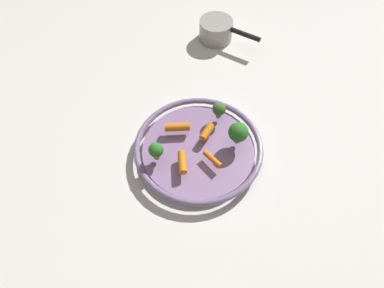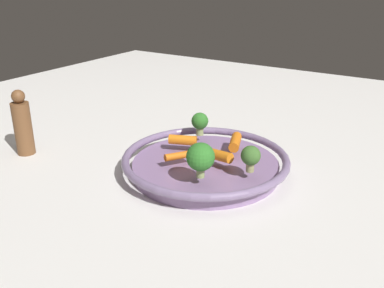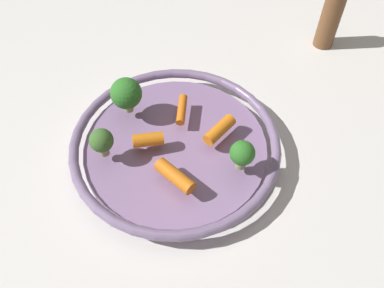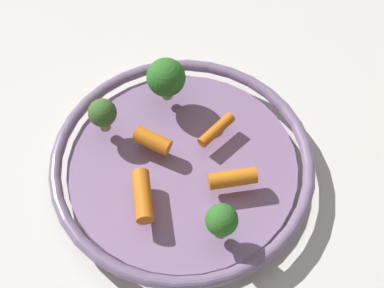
{
  "view_description": "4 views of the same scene",
  "coord_description": "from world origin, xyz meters",
  "px_view_note": "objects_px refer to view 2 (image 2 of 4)",
  "views": [
    {
      "loc": [
        -0.53,
        -0.16,
        0.84
      ],
      "look_at": [
        -0.01,
        0.02,
        0.05
      ],
      "focal_mm": 34.5,
      "sensor_mm": 36.0,
      "label": 1
    },
    {
      "loc": [
        0.41,
        -0.7,
        0.4
      ],
      "look_at": [
        -0.02,
        -0.02,
        0.07
      ],
      "focal_mm": 40.66,
      "sensor_mm": 36.0,
      "label": 2
    },
    {
      "loc": [
        0.15,
        0.38,
        0.56
      ],
      "look_at": [
        -0.02,
        0.03,
        0.06
      ],
      "focal_mm": 38.05,
      "sensor_mm": 36.0,
      "label": 3
    },
    {
      "loc": [
        -0.1,
        0.38,
        0.67
      ],
      "look_at": [
        -0.01,
        -0.0,
        0.07
      ],
      "focal_mm": 54.23,
      "sensor_mm": 36.0,
      "label": 4
    }
  ],
  "objects_px": {
    "baby_carrot_left": "(235,142)",
    "broccoli_floret_mid": "(251,156)",
    "serving_bowl": "(205,163)",
    "pepper_mill": "(23,125)",
    "baby_carrot_right": "(183,140)",
    "broccoli_floret_edge": "(201,157)",
    "broccoli_floret_large": "(200,122)",
    "baby_carrot_back": "(221,156)",
    "baby_carrot_center": "(178,156)"
  },
  "relations": [
    {
      "from": "baby_carrot_left",
      "to": "broccoli_floret_mid",
      "type": "xyz_separation_m",
      "value": [
        0.08,
        -0.09,
        0.02
      ]
    },
    {
      "from": "serving_bowl",
      "to": "broccoli_floret_edge",
      "type": "height_order",
      "value": "broccoli_floret_edge"
    },
    {
      "from": "pepper_mill",
      "to": "baby_carrot_left",
      "type": "bearing_deg",
      "value": 24.89
    },
    {
      "from": "baby_carrot_center",
      "to": "baby_carrot_back",
      "type": "bearing_deg",
      "value": 26.4
    },
    {
      "from": "baby_carrot_right",
      "to": "baby_carrot_left",
      "type": "height_order",
      "value": "same"
    },
    {
      "from": "baby_carrot_back",
      "to": "broccoli_floret_large",
      "type": "relative_size",
      "value": 0.91
    },
    {
      "from": "baby_carrot_right",
      "to": "baby_carrot_back",
      "type": "bearing_deg",
      "value": -15.57
    },
    {
      "from": "serving_bowl",
      "to": "baby_carrot_center",
      "type": "relative_size",
      "value": 5.95
    },
    {
      "from": "serving_bowl",
      "to": "baby_carrot_right",
      "type": "xyz_separation_m",
      "value": [
        -0.07,
        0.02,
        0.03
      ]
    },
    {
      "from": "broccoli_floret_large",
      "to": "broccoli_floret_mid",
      "type": "relative_size",
      "value": 1.03
    },
    {
      "from": "serving_bowl",
      "to": "pepper_mill",
      "type": "xyz_separation_m",
      "value": [
        -0.4,
        -0.13,
        0.05
      ]
    },
    {
      "from": "pepper_mill",
      "to": "broccoli_floret_large",
      "type": "bearing_deg",
      "value": 33.64
    },
    {
      "from": "baby_carrot_center",
      "to": "broccoli_floret_mid",
      "type": "relative_size",
      "value": 1.13
    },
    {
      "from": "broccoli_floret_edge",
      "to": "pepper_mill",
      "type": "bearing_deg",
      "value": -175.13
    },
    {
      "from": "baby_carrot_right",
      "to": "baby_carrot_back",
      "type": "height_order",
      "value": "baby_carrot_back"
    },
    {
      "from": "baby_carrot_right",
      "to": "broccoli_floret_mid",
      "type": "height_order",
      "value": "broccoli_floret_mid"
    },
    {
      "from": "pepper_mill",
      "to": "baby_carrot_back",
      "type": "bearing_deg",
      "value": 15.18
    },
    {
      "from": "baby_carrot_back",
      "to": "broccoli_floret_large",
      "type": "xyz_separation_m",
      "value": [
        -0.11,
        0.1,
        0.02
      ]
    },
    {
      "from": "broccoli_floret_mid",
      "to": "pepper_mill",
      "type": "bearing_deg",
      "value": -168.12
    },
    {
      "from": "baby_carrot_left",
      "to": "broccoli_floret_edge",
      "type": "height_order",
      "value": "broccoli_floret_edge"
    },
    {
      "from": "broccoli_floret_edge",
      "to": "broccoli_floret_mid",
      "type": "distance_m",
      "value": 0.1
    },
    {
      "from": "baby_carrot_right",
      "to": "broccoli_floret_edge",
      "type": "relative_size",
      "value": 0.9
    },
    {
      "from": "broccoli_floret_edge",
      "to": "broccoli_floret_mid",
      "type": "relative_size",
      "value": 1.29
    },
    {
      "from": "baby_carrot_left",
      "to": "pepper_mill",
      "type": "xyz_separation_m",
      "value": [
        -0.43,
        -0.2,
        0.02
      ]
    },
    {
      "from": "baby_carrot_left",
      "to": "baby_carrot_right",
      "type": "bearing_deg",
      "value": -153.87
    },
    {
      "from": "baby_carrot_center",
      "to": "broccoli_floret_edge",
      "type": "bearing_deg",
      "value": -29.46
    },
    {
      "from": "baby_carrot_center",
      "to": "broccoli_floret_edge",
      "type": "xyz_separation_m",
      "value": [
        0.08,
        -0.04,
        0.03
      ]
    },
    {
      "from": "baby_carrot_left",
      "to": "pepper_mill",
      "type": "relative_size",
      "value": 0.44
    },
    {
      "from": "baby_carrot_right",
      "to": "baby_carrot_left",
      "type": "relative_size",
      "value": 0.89
    },
    {
      "from": "baby_carrot_right",
      "to": "baby_carrot_center",
      "type": "xyz_separation_m",
      "value": [
        0.04,
        -0.07,
        -0.0
      ]
    },
    {
      "from": "baby_carrot_center",
      "to": "pepper_mill",
      "type": "relative_size",
      "value": 0.38
    },
    {
      "from": "baby_carrot_center",
      "to": "broccoli_floret_large",
      "type": "height_order",
      "value": "broccoli_floret_large"
    },
    {
      "from": "broccoli_floret_large",
      "to": "baby_carrot_back",
      "type": "bearing_deg",
      "value": -42.19
    },
    {
      "from": "broccoli_floret_edge",
      "to": "broccoli_floret_mid",
      "type": "xyz_separation_m",
      "value": [
        0.07,
        0.07,
        -0.01
      ]
    },
    {
      "from": "baby_carrot_left",
      "to": "baby_carrot_center",
      "type": "relative_size",
      "value": 1.16
    },
    {
      "from": "baby_carrot_left",
      "to": "broccoli_floret_mid",
      "type": "height_order",
      "value": "broccoli_floret_mid"
    },
    {
      "from": "baby_carrot_center",
      "to": "broccoli_floret_large",
      "type": "relative_size",
      "value": 1.1
    },
    {
      "from": "serving_bowl",
      "to": "pepper_mill",
      "type": "relative_size",
      "value": 2.29
    },
    {
      "from": "baby_carrot_back",
      "to": "baby_carrot_center",
      "type": "height_order",
      "value": "baby_carrot_back"
    },
    {
      "from": "baby_carrot_right",
      "to": "broccoli_floret_edge",
      "type": "height_order",
      "value": "broccoli_floret_edge"
    },
    {
      "from": "baby_carrot_left",
      "to": "baby_carrot_back",
      "type": "distance_m",
      "value": 0.08
    },
    {
      "from": "serving_bowl",
      "to": "baby_carrot_left",
      "type": "xyz_separation_m",
      "value": [
        0.03,
        0.07,
        0.03
      ]
    },
    {
      "from": "baby_carrot_back",
      "to": "broccoli_floret_mid",
      "type": "xyz_separation_m",
      "value": [
        0.07,
        -0.01,
        0.02
      ]
    },
    {
      "from": "broccoli_floret_edge",
      "to": "pepper_mill",
      "type": "xyz_separation_m",
      "value": [
        -0.44,
        -0.04,
        -0.01
      ]
    },
    {
      "from": "baby_carrot_back",
      "to": "broccoli_floret_large",
      "type": "distance_m",
      "value": 0.15
    },
    {
      "from": "serving_bowl",
      "to": "broccoli_floret_edge",
      "type": "distance_m",
      "value": 0.12
    },
    {
      "from": "broccoli_floret_large",
      "to": "pepper_mill",
      "type": "height_order",
      "value": "pepper_mill"
    },
    {
      "from": "serving_bowl",
      "to": "broccoli_floret_large",
      "type": "xyz_separation_m",
      "value": [
        -0.07,
        0.09,
        0.05
      ]
    },
    {
      "from": "broccoli_floret_mid",
      "to": "baby_carrot_back",
      "type": "bearing_deg",
      "value": 169.66
    },
    {
      "from": "serving_bowl",
      "to": "broccoli_floret_mid",
      "type": "xyz_separation_m",
      "value": [
        0.11,
        -0.02,
        0.05
      ]
    }
  ]
}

